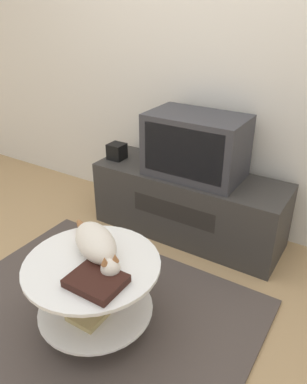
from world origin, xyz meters
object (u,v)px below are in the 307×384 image
(dvd_box, at_px, (96,281))
(cat, at_px, (96,244))
(tv, at_px, (196,146))
(speaker, at_px, (117,151))

(dvd_box, distance_m, cat, 0.22)
(cat, bearing_deg, dvd_box, -21.07)
(dvd_box, relative_size, cat, 0.51)
(tv, height_order, dvd_box, tv)
(tv, relative_size, cat, 1.35)
(speaker, height_order, dvd_box, speaker)
(dvd_box, bearing_deg, speaker, 123.12)
(dvd_box, height_order, cat, cat)
(speaker, bearing_deg, dvd_box, -56.88)
(tv, relative_size, speaker, 5.46)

